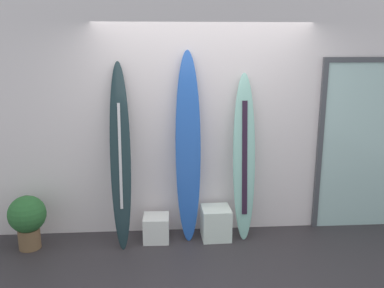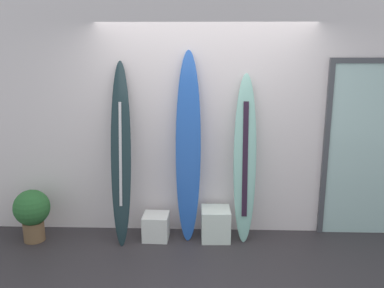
# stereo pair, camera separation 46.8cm
# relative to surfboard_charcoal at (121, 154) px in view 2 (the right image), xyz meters

# --- Properties ---
(ground) EXTENTS (8.00, 8.00, 0.04)m
(ground) POSITION_rel_surfboard_charcoal_xyz_m (0.95, -0.93, -1.06)
(ground) COLOR #312C2E
(wall_back) EXTENTS (7.20, 0.20, 2.80)m
(wall_back) POSITION_rel_surfboard_charcoal_xyz_m (0.95, 0.37, 0.36)
(wall_back) COLOR white
(wall_back) RESTS_ON ground
(surfboard_charcoal) EXTENTS (0.26, 0.51, 2.08)m
(surfboard_charcoal) POSITION_rel_surfboard_charcoal_xyz_m (0.00, 0.00, 0.00)
(surfboard_charcoal) COLOR #1B2C30
(surfboard_charcoal) RESTS_ON ground
(surfboard_cobalt) EXTENTS (0.29, 0.31, 2.20)m
(surfboard_cobalt) POSITION_rel_surfboard_charcoal_xyz_m (0.76, 0.08, 0.06)
(surfboard_cobalt) COLOR blue
(surfboard_cobalt) RESTS_ON ground
(surfboard_seafoam) EXTENTS (0.26, 0.35, 1.95)m
(surfboard_seafoam) POSITION_rel_surfboard_charcoal_xyz_m (1.42, 0.07, -0.08)
(surfboard_seafoam) COLOR #8EC7B7
(surfboard_seafoam) RESTS_ON ground
(display_block_left) EXTENTS (0.31, 0.31, 0.30)m
(display_block_left) POSITION_rel_surfboard_charcoal_xyz_m (0.38, 0.00, -0.89)
(display_block_left) COLOR white
(display_block_left) RESTS_ON ground
(display_block_center) EXTENTS (0.34, 0.34, 0.38)m
(display_block_center) POSITION_rel_surfboard_charcoal_xyz_m (1.09, 0.02, -0.85)
(display_block_center) COLOR white
(display_block_center) RESTS_ON ground
(glass_door) EXTENTS (1.15, 0.06, 2.11)m
(glass_door) POSITION_rel_surfboard_charcoal_xyz_m (2.92, 0.25, 0.05)
(glass_door) COLOR silver
(glass_door) RESTS_ON ground
(potted_plant) EXTENTS (0.42, 0.42, 0.62)m
(potted_plant) POSITION_rel_surfboard_charcoal_xyz_m (-1.05, -0.09, -0.68)
(potted_plant) COLOR brown
(potted_plant) RESTS_ON ground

